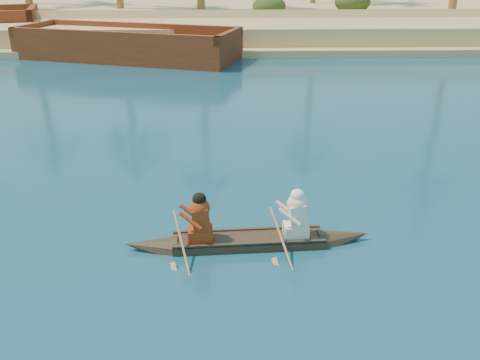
{
  "coord_description": "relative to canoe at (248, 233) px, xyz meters",
  "views": [
    {
      "loc": [
        -3.08,
        -5.31,
        4.97
      ],
      "look_at": [
        -2.77,
        4.73,
        0.68
      ],
      "focal_mm": 40.0,
      "sensor_mm": 36.0,
      "label": 1
    }
  ],
  "objects": [
    {
      "name": "sandy_embankment",
      "position": [
        2.66,
        43.62,
        0.29
      ],
      "size": [
        150.0,
        51.0,
        1.5
      ],
      "color": "tan",
      "rests_on": "ground"
    },
    {
      "name": "shrub_cluster",
      "position": [
        2.66,
        28.24,
        0.96
      ],
      "size": [
        100.0,
        6.0,
        2.4
      ],
      "primitive_type": null,
      "color": "#213312",
      "rests_on": "ground"
    },
    {
      "name": "canoe",
      "position": [
        0.0,
        0.0,
        0.0
      ],
      "size": [
        4.54,
        0.86,
        1.24
      ],
      "rotation": [
        0.0,
        0.0,
        0.06
      ],
      "color": "#3D3421",
      "rests_on": "ground"
    },
    {
      "name": "barge_mid",
      "position": [
        -5.24,
        18.85,
        0.4
      ],
      "size": [
        11.59,
        6.95,
        1.83
      ],
      "rotation": [
        0.0,
        0.0,
        -0.32
      ],
      "color": "maroon",
      "rests_on": "ground"
    }
  ]
}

